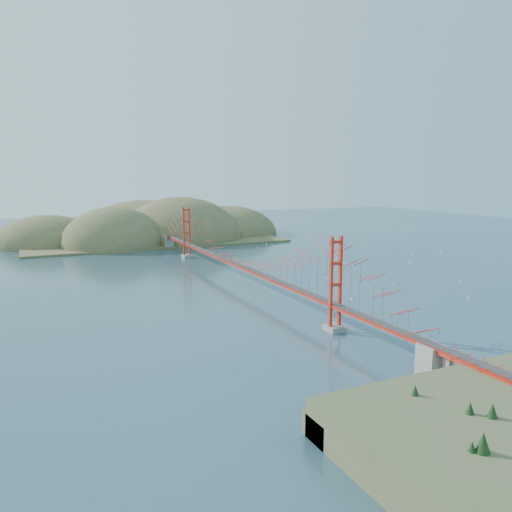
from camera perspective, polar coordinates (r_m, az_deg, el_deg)
name	(u,v)px	position (r m, az deg, el deg)	size (l,w,h in m)	color
ground	(238,283)	(88.09, -2.05, -3.11)	(320.00, 320.00, 0.00)	#284151
bridge	(238,244)	(87.01, -2.12, 1.42)	(2.20, 94.40, 12.00)	gray
approach_viaduct	(485,376)	(46.30, 24.68, -12.32)	(1.40, 12.00, 3.38)	#A71E12
promontory	(451,388)	(49.27, 21.38, -13.83)	(9.00, 6.00, 0.24)	#59544C
fort	(449,378)	(49.77, 21.15, -12.89)	(3.70, 2.30, 1.75)	brown
far_headlands	(156,238)	(153.16, -11.39, 2.03)	(84.00, 58.00, 25.00)	olive
sailboat_10	(352,298)	(78.09, 10.89, -4.79)	(0.51, 0.58, 0.67)	white
sailboat_12	(258,247)	(130.33, 0.18, 1.02)	(0.52, 0.42, 0.61)	white
sailboat_11	(426,261)	(116.31, 18.87, -0.50)	(0.52, 0.52, 0.59)	white
sailboat_7	(301,243)	(138.37, 5.22, 1.46)	(0.52, 0.46, 0.59)	white
sailboat_14	(323,261)	(109.88, 7.66, -0.63)	(0.55, 0.55, 0.57)	white
sailboat_3	(289,258)	(113.66, 3.79, -0.23)	(0.63, 0.63, 0.66)	white
sailboat_17	(412,255)	(123.86, 17.43, 0.16)	(0.60, 0.52, 0.69)	white
sailboat_13	(469,297)	(84.06, 23.13, -4.38)	(0.50, 0.49, 0.56)	white
sailboat_5	(460,282)	(95.79, 22.29, -2.72)	(0.50, 0.50, 0.55)	white
sailboat_8	(336,259)	(113.88, 9.16, -0.31)	(0.53, 0.49, 0.60)	white
sailboat_9	(410,262)	(113.00, 17.20, -0.69)	(0.44, 0.51, 0.58)	white
sailboat_15	(266,244)	(136.49, 1.19, 1.39)	(0.41, 0.51, 0.60)	white
sailboat_16	(343,263)	(109.07, 9.95, -0.75)	(0.64, 0.64, 0.69)	white
sailboat_0	(326,277)	(92.90, 8.01, -2.45)	(0.59, 0.62, 0.70)	white
sailboat_4	(355,270)	(100.88, 11.24, -1.61)	(0.48, 0.51, 0.57)	white
sailboat_1	(385,280)	(92.75, 14.51, -2.68)	(0.57, 0.57, 0.62)	white
sailboat_2	(394,285)	(89.12, 15.48, -3.21)	(0.54, 0.54, 0.58)	white
sailboat_extra_0	(340,249)	(129.14, 9.56, 0.82)	(0.58, 0.52, 0.66)	white
sailboat_extra_1	(441,253)	(128.32, 20.35, 0.31)	(0.68, 0.68, 0.72)	white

